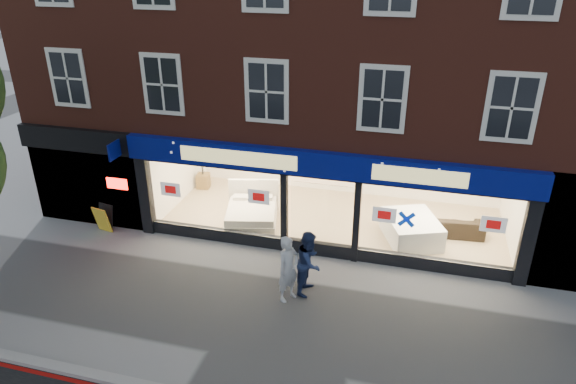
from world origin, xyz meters
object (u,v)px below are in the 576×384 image
at_px(pedestrian_grey, 288,269).
at_px(pedestrian_blue, 309,262).
at_px(display_bed, 252,213).
at_px(sofa, 449,225).
at_px(mattress_stack, 411,229).
at_px(a_board, 104,218).

bearing_deg(pedestrian_grey, pedestrian_blue, -11.29).
height_order(display_bed, sofa, display_bed).
xyz_separation_m(display_bed, mattress_stack, (5.07, 0.16, 0.04)).
height_order(display_bed, mattress_stack, display_bed).
xyz_separation_m(mattress_stack, pedestrian_grey, (-2.90, -3.70, 0.44)).
xyz_separation_m(sofa, pedestrian_blue, (-3.59, -3.90, 0.47)).
bearing_deg(pedestrian_blue, display_bed, 47.00).
xyz_separation_m(display_bed, pedestrian_grey, (2.17, -3.54, 0.48)).
bearing_deg(pedestrian_blue, pedestrian_grey, 143.59).
bearing_deg(sofa, display_bed, 2.20).
height_order(pedestrian_grey, pedestrian_blue, pedestrian_grey).
xyz_separation_m(display_bed, a_board, (-4.40, -1.63, 0.02)).
distance_m(sofa, pedestrian_blue, 5.32).
xyz_separation_m(mattress_stack, pedestrian_blue, (-2.46, -3.23, 0.41)).
distance_m(mattress_stack, a_board, 9.64).
relative_size(mattress_stack, pedestrian_grey, 1.25).
bearing_deg(display_bed, mattress_stack, -11.97).
relative_size(pedestrian_grey, pedestrian_blue, 1.03).
bearing_deg(pedestrian_blue, sofa, -35.96).
relative_size(sofa, pedestrian_blue, 1.18).
distance_m(display_bed, pedestrian_blue, 4.06).
distance_m(display_bed, a_board, 4.69).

